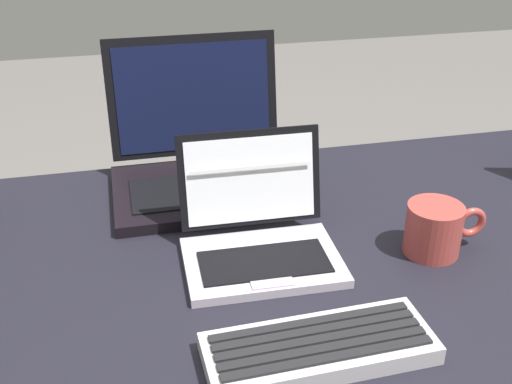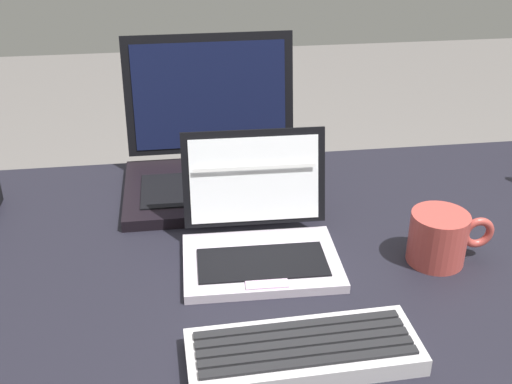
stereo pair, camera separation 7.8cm
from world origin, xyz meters
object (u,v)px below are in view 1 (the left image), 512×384
at_px(laptop_front, 259,236).
at_px(laptop_rear, 203,160).
at_px(coffee_mug, 435,229).
at_px(external_keyboard, 319,348).

distance_m(laptop_front, laptop_rear, 0.28).
distance_m(laptop_rear, coffee_mug, 0.46).
height_order(laptop_front, coffee_mug, laptop_front).
xyz_separation_m(laptop_front, external_keyboard, (0.02, -0.25, -0.02)).
distance_m(laptop_rear, external_keyboard, 0.53).
height_order(external_keyboard, coffee_mug, coffee_mug).
relative_size(laptop_rear, external_keyboard, 1.16).
height_order(laptop_front, laptop_rear, laptop_rear).
xyz_separation_m(laptop_rear, external_keyboard, (0.07, -0.52, -0.04)).
bearing_deg(laptop_rear, laptop_front, -79.66).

